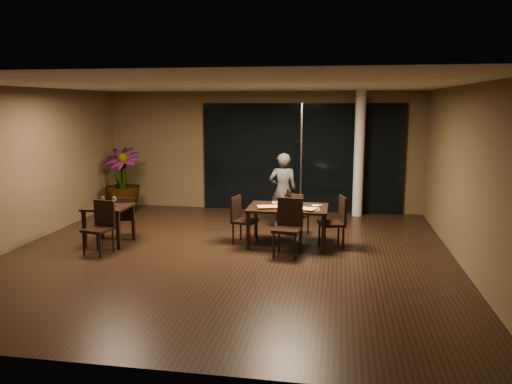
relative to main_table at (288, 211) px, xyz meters
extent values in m
plane|color=black|center=(-1.00, -0.80, -0.68)|extent=(8.00, 8.00, 0.00)
cube|color=brown|center=(-1.00, 3.25, 0.82)|extent=(8.00, 0.10, 3.00)
cube|color=brown|center=(-1.00, -4.85, 0.82)|extent=(8.00, 0.10, 3.00)
cube|color=brown|center=(-5.05, -0.80, 0.82)|extent=(0.10, 8.00, 3.00)
cube|color=brown|center=(3.05, -0.80, 0.82)|extent=(0.10, 8.00, 3.00)
cube|color=silver|center=(-1.00, -0.80, 2.34)|extent=(8.00, 8.00, 0.04)
cube|color=black|center=(0.00, 3.16, 0.67)|extent=(5.00, 0.06, 2.70)
cylinder|color=silver|center=(1.40, 2.85, 0.82)|extent=(0.24, 0.24, 3.00)
cube|color=black|center=(0.00, 0.00, 0.05)|extent=(1.50, 1.00, 0.04)
cube|color=black|center=(-0.69, -0.44, -0.32)|extent=(0.06, 0.06, 0.71)
cube|color=black|center=(0.69, -0.44, -0.32)|extent=(0.06, 0.06, 0.71)
cube|color=black|center=(-0.69, 0.44, -0.32)|extent=(0.06, 0.06, 0.71)
cube|color=black|center=(0.69, 0.44, -0.32)|extent=(0.06, 0.06, 0.71)
cube|color=black|center=(-3.40, -0.50, 0.05)|extent=(0.80, 0.80, 0.04)
cube|color=black|center=(-3.74, -0.84, -0.32)|extent=(0.06, 0.06, 0.71)
cube|color=black|center=(-3.06, -0.84, -0.32)|extent=(0.06, 0.06, 0.71)
cube|color=black|center=(-3.74, -0.16, -0.32)|extent=(0.06, 0.06, 0.71)
cube|color=black|center=(-3.06, -0.16, -0.32)|extent=(0.06, 0.06, 0.71)
cube|color=black|center=(0.12, 0.77, -0.25)|extent=(0.52, 0.52, 0.05)
cylinder|color=black|center=(0.34, 0.88, -0.46)|extent=(0.03, 0.03, 0.42)
cylinder|color=black|center=(0.02, 0.99, -0.46)|extent=(0.03, 0.03, 0.42)
cylinder|color=black|center=(0.23, 0.56, -0.46)|extent=(0.03, 0.03, 0.42)
cylinder|color=black|center=(-0.09, 0.67, -0.46)|extent=(0.03, 0.03, 0.42)
cube|color=black|center=(0.06, 0.59, -0.02)|extent=(0.40, 0.17, 0.47)
cube|color=black|center=(0.06, -0.71, -0.19)|extent=(0.53, 0.53, 0.05)
cylinder|color=black|center=(-0.15, -0.88, -0.43)|extent=(0.04, 0.04, 0.48)
cylinder|color=black|center=(0.23, -0.93, -0.43)|extent=(0.04, 0.04, 0.48)
cylinder|color=black|center=(-0.10, -0.50, -0.43)|extent=(0.04, 0.04, 0.48)
cylinder|color=black|center=(0.28, -0.55, -0.43)|extent=(0.04, 0.04, 0.48)
cube|color=black|center=(0.09, -0.50, 0.07)|extent=(0.47, 0.10, 0.54)
cube|color=black|center=(-0.83, 0.00, -0.24)|extent=(0.51, 0.51, 0.05)
cylinder|color=black|center=(-0.71, -0.21, -0.46)|extent=(0.03, 0.03, 0.43)
cylinder|color=black|center=(-0.62, 0.13, -0.46)|extent=(0.03, 0.03, 0.43)
cylinder|color=black|center=(-1.04, -0.12, -0.46)|extent=(0.03, 0.03, 0.43)
cylinder|color=black|center=(-0.96, 0.21, -0.46)|extent=(0.03, 0.03, 0.43)
cube|color=black|center=(-1.02, 0.05, 0.00)|extent=(0.14, 0.42, 0.48)
cube|color=black|center=(0.83, -0.04, -0.21)|extent=(0.55, 0.55, 0.05)
cylinder|color=black|center=(0.60, 0.10, -0.44)|extent=(0.04, 0.04, 0.46)
cylinder|color=black|center=(0.69, -0.26, -0.44)|extent=(0.04, 0.04, 0.46)
cylinder|color=black|center=(0.96, 0.19, -0.44)|extent=(0.04, 0.04, 0.46)
cylinder|color=black|center=(1.05, -0.17, -0.44)|extent=(0.04, 0.04, 0.46)
cube|color=black|center=(1.03, 0.01, 0.05)|extent=(0.15, 0.45, 0.52)
cube|color=black|center=(-3.30, 0.02, -0.27)|extent=(0.50, 0.50, 0.05)
cylinder|color=black|center=(-3.20, 0.22, -0.47)|extent=(0.03, 0.03, 0.41)
cylinder|color=black|center=(-3.51, 0.12, -0.47)|extent=(0.03, 0.03, 0.41)
cylinder|color=black|center=(-3.10, -0.09, -0.47)|extent=(0.03, 0.03, 0.41)
cylinder|color=black|center=(-3.41, -0.19, -0.47)|extent=(0.03, 0.03, 0.41)
cube|color=black|center=(-3.25, -0.16, -0.04)|extent=(0.39, 0.16, 0.45)
cube|color=black|center=(-3.30, -1.16, -0.22)|extent=(0.53, 0.53, 0.05)
cylinder|color=black|center=(-3.52, -1.29, -0.45)|extent=(0.04, 0.04, 0.45)
cylinder|color=black|center=(-3.17, -1.37, -0.45)|extent=(0.04, 0.04, 0.45)
cylinder|color=black|center=(-3.44, -0.94, -0.45)|extent=(0.04, 0.04, 0.45)
cylinder|color=black|center=(-3.09, -1.02, -0.45)|extent=(0.04, 0.04, 0.45)
cube|color=black|center=(-3.26, -0.96, 0.03)|extent=(0.44, 0.14, 0.50)
imported|color=#2D3032|center=(-0.25, 1.30, 0.15)|extent=(0.61, 0.45, 1.65)
imported|color=#174518|center=(-4.40, 2.32, 0.13)|extent=(0.90, 0.90, 1.60)
cube|color=#412414|center=(-0.29, -0.18, 0.08)|extent=(0.56, 0.34, 0.01)
cube|color=#442D16|center=(0.31, -0.24, 0.08)|extent=(0.63, 0.33, 0.01)
cylinder|color=red|center=(-0.18, 0.32, 0.08)|extent=(0.32, 0.32, 0.01)
cylinder|color=white|center=(-0.27, 0.09, 0.12)|extent=(0.08, 0.08, 0.09)
cylinder|color=white|center=(0.20, 0.09, 0.12)|extent=(0.07, 0.07, 0.08)
cube|color=white|center=(0.51, -0.08, 0.08)|extent=(0.19, 0.13, 0.01)
cube|color=white|center=(0.54, 0.18, 0.08)|extent=(0.19, 0.12, 0.01)
cube|color=white|center=(-3.39, -0.71, 0.08)|extent=(0.20, 0.16, 0.01)
camera|label=1|loc=(0.95, -9.26, 2.00)|focal=35.00mm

